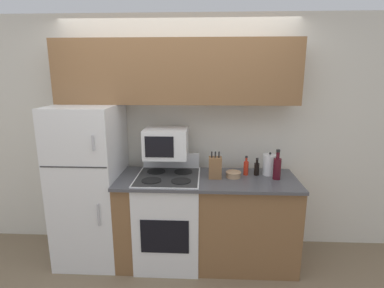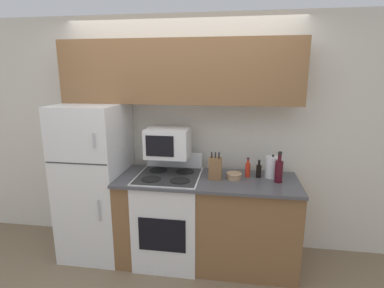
% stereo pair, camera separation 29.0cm
% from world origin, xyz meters
% --- Properties ---
extents(ground_plane, '(12.00, 12.00, 0.00)m').
position_xyz_m(ground_plane, '(0.00, 0.00, 0.00)').
color(ground_plane, '#7F6B51').
extents(wall_back, '(8.00, 0.05, 2.55)m').
position_xyz_m(wall_back, '(0.00, 0.74, 1.27)').
color(wall_back, silver).
rests_on(wall_back, ground_plane).
extents(lower_cabinets, '(1.79, 0.68, 0.93)m').
position_xyz_m(lower_cabinets, '(0.32, 0.32, 0.46)').
color(lower_cabinets, brown).
rests_on(lower_cabinets, ground_plane).
extents(refrigerator, '(0.64, 0.73, 1.64)m').
position_xyz_m(refrigerator, '(-0.89, 0.35, 0.82)').
color(refrigerator, white).
rests_on(refrigerator, ground_plane).
extents(upper_cabinets, '(2.43, 0.34, 0.63)m').
position_xyz_m(upper_cabinets, '(0.00, 0.55, 1.96)').
color(upper_cabinets, brown).
rests_on(upper_cabinets, refrigerator).
extents(stove, '(0.63, 0.66, 1.10)m').
position_xyz_m(stove, '(-0.07, 0.31, 0.48)').
color(stove, white).
rests_on(stove, ground_plane).
extents(microwave, '(0.44, 0.36, 0.30)m').
position_xyz_m(microwave, '(-0.10, 0.44, 1.25)').
color(microwave, white).
rests_on(microwave, stove).
extents(knife_block, '(0.13, 0.11, 0.27)m').
position_xyz_m(knife_block, '(0.40, 0.30, 1.03)').
color(knife_block, brown).
rests_on(knife_block, lower_cabinets).
extents(bowl, '(0.16, 0.16, 0.06)m').
position_xyz_m(bowl, '(0.58, 0.33, 0.96)').
color(bowl, tan).
rests_on(bowl, lower_cabinets).
extents(bottle_hot_sauce, '(0.05, 0.05, 0.20)m').
position_xyz_m(bottle_hot_sauce, '(0.72, 0.41, 1.00)').
color(bottle_hot_sauce, red).
rests_on(bottle_hot_sauce, lower_cabinets).
extents(bottle_wine_red, '(0.08, 0.08, 0.30)m').
position_xyz_m(bottle_wine_red, '(1.00, 0.30, 1.04)').
color(bottle_wine_red, '#470F19').
rests_on(bottle_wine_red, lower_cabinets).
extents(bottle_soy_sauce, '(0.05, 0.05, 0.18)m').
position_xyz_m(bottle_soy_sauce, '(0.83, 0.41, 1.00)').
color(bottle_soy_sauce, black).
rests_on(bottle_soy_sauce, lower_cabinets).
extents(kettle, '(0.14, 0.14, 0.24)m').
position_xyz_m(kettle, '(0.96, 0.43, 1.03)').
color(kettle, white).
rests_on(kettle, lower_cabinets).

